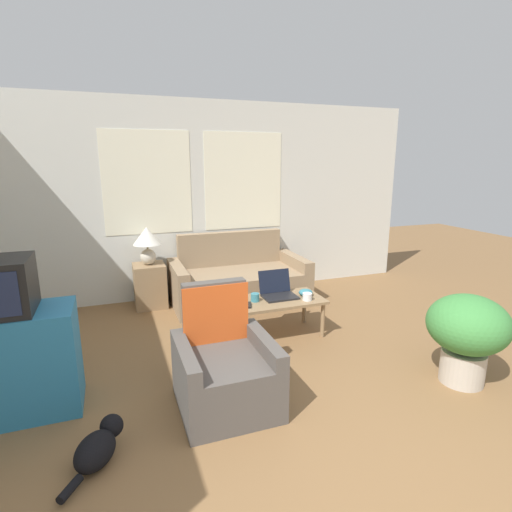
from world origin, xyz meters
The scene contains 14 objects.
wall_back centered at (0.00, 4.12, 1.31)m, with size 6.15×0.06×2.60m.
couch centered at (0.32, 3.64, 0.26)m, with size 1.73×0.92×0.88m.
armchair centered at (-0.48, 1.47, 0.27)m, with size 0.70×0.73×0.90m.
tv_dresser centered at (-2.01, 1.87, 0.39)m, with size 1.02×0.50×0.79m.
side_table centered at (-0.79, 3.82, 0.28)m, with size 0.39×0.39×0.55m.
table_lamp centered at (-0.79, 3.82, 0.86)m, with size 0.34×0.34×0.48m.
coffee_table centered at (0.38, 2.46, 0.36)m, with size 0.97×0.53×0.41m.
laptop centered at (0.43, 2.54, 0.47)m, with size 0.36×0.32×0.26m.
cup_navy centered at (0.14, 2.48, 0.45)m, with size 0.09×0.09×0.08m.
cup_yellow centered at (0.66, 2.32, 0.44)m, with size 0.10×0.10×0.08m.
snack_bowl centered at (0.71, 2.45, 0.44)m, with size 0.15×0.15×0.07m.
tv_remote centered at (0.04, 2.37, 0.42)m, with size 0.09×0.16×0.02m.
potted_plant centered at (1.48, 1.06, 0.47)m, with size 0.65×0.65×0.76m.
cat_black centered at (-1.38, 1.12, 0.11)m, with size 0.37×0.51×0.22m.
Camera 1 is at (-1.20, -1.20, 1.82)m, focal length 28.00 mm.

